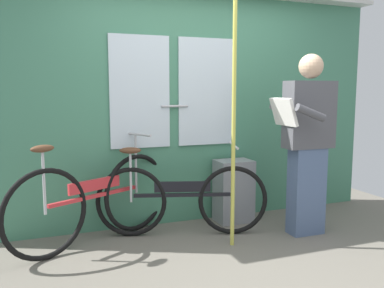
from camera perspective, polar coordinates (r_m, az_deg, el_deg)
name	(u,v)px	position (r m, az deg, el deg)	size (l,w,h in m)	color
ground_plane	(243,264)	(3.46, 7.09, -16.39)	(5.27, 4.00, 0.04)	#666056
train_door_wall	(190,103)	(4.25, -0.25, 5.72)	(4.27, 0.28, 2.39)	#427F60
bicycle_near_door	(182,199)	(3.90, -1.48, -7.65)	(1.58, 0.62, 0.88)	black
bicycle_leaning_behind	(95,200)	(3.78, -13.48, -7.66)	(1.55, 0.84, 0.97)	black
passenger_reading_newspaper	(307,141)	(4.00, 15.86, 0.44)	(0.57, 0.50, 1.71)	slate
trash_bin_by_wall	(234,191)	(4.35, 5.84, -6.53)	(0.37, 0.28, 0.65)	gray
handrail_pole	(234,114)	(3.54, 5.87, 4.16)	(0.04, 0.04, 2.35)	#C6C14C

